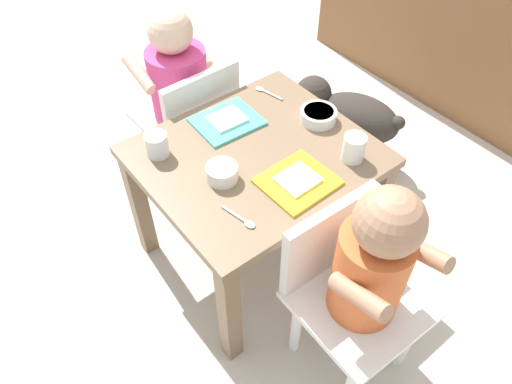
{
  "coord_description": "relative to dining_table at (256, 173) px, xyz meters",
  "views": [
    {
      "loc": [
        0.75,
        -0.58,
        1.3
      ],
      "look_at": [
        0.0,
        0.0,
        0.28
      ],
      "focal_mm": 34.43,
      "sensor_mm": 36.0,
      "label": 1
    }
  ],
  "objects": [
    {
      "name": "spoon_by_left_tray",
      "position": [
        0.16,
        -0.17,
        0.08
      ],
      "size": [
        0.1,
        0.03,
        0.01
      ],
      "color": "silver",
      "rests_on": "dining_table"
    },
    {
      "name": "food_tray_right",
      "position": [
        0.15,
        0.01,
        0.08
      ],
      "size": [
        0.16,
        0.18,
        0.02
      ],
      "color": "gold",
      "rests_on": "dining_table"
    },
    {
      "name": "food_tray_left",
      "position": [
        -0.15,
        0.01,
        0.08
      ],
      "size": [
        0.15,
        0.18,
        0.02
      ],
      "color": "#4CC6BC",
      "rests_on": "dining_table"
    },
    {
      "name": "water_cup_right",
      "position": [
        -0.15,
        -0.2,
        0.1
      ],
      "size": [
        0.06,
        0.06,
        0.06
      ],
      "color": "white",
      "rests_on": "dining_table"
    },
    {
      "name": "seated_child_right",
      "position": [
        0.42,
        -0.02,
        0.05
      ],
      "size": [
        0.29,
        0.29,
        0.65
      ],
      "color": "white",
      "rests_on": "ground"
    },
    {
      "name": "dog",
      "position": [
        -0.17,
        0.55,
        -0.16
      ],
      "size": [
        0.42,
        0.29,
        0.29
      ],
      "color": "#332D28",
      "rests_on": "ground"
    },
    {
      "name": "water_cup_left",
      "position": [
        0.17,
        0.18,
        0.11
      ],
      "size": [
        0.06,
        0.06,
        0.07
      ],
      "color": "white",
      "rests_on": "dining_table"
    },
    {
      "name": "cereal_bowl_right_side",
      "position": [
        0.02,
        -0.12,
        0.1
      ],
      "size": [
        0.08,
        0.08,
        0.04
      ],
      "color": "white",
      "rests_on": "dining_table"
    },
    {
      "name": "dining_table",
      "position": [
        0.0,
        0.0,
        0.0
      ],
      "size": [
        0.52,
        0.58,
        0.43
      ],
      "color": "#7A6047",
      "rests_on": "ground"
    },
    {
      "name": "cereal_bowl_left_side",
      "position": [
        -0.0,
        0.22,
        0.09
      ],
      "size": [
        0.1,
        0.1,
        0.03
      ],
      "color": "white",
      "rests_on": "dining_table"
    },
    {
      "name": "seated_child_left",
      "position": [
        -0.42,
        0.03,
        0.05
      ],
      "size": [
        0.29,
        0.29,
        0.64
      ],
      "color": "white",
      "rests_on": "ground"
    },
    {
      "name": "spoon_by_right_tray",
      "position": [
        -0.19,
        0.19,
        0.08
      ],
      "size": [
        0.1,
        0.03,
        0.01
      ],
      "color": "silver",
      "rests_on": "dining_table"
    },
    {
      "name": "ground_plane",
      "position": [
        0.0,
        0.0,
        -0.35
      ],
      "size": [
        7.0,
        7.0,
        0.0
      ],
      "primitive_type": "plane",
      "color": "beige"
    }
  ]
}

